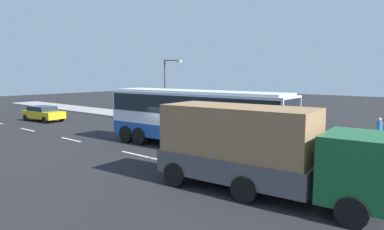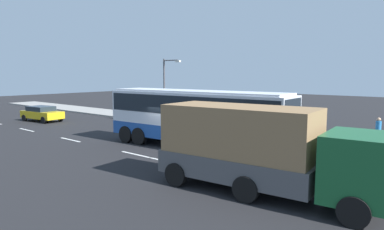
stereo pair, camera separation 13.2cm
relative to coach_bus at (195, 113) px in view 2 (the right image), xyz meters
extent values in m
plane|color=black|center=(-1.36, -0.68, -2.18)|extent=(120.00, 120.00, 0.00)
cube|color=gray|center=(-1.36, 8.14, -2.11)|extent=(80.00, 4.00, 0.15)
cube|color=white|center=(-14.90, -3.26, -2.18)|extent=(2.40, 0.16, 0.01)
cube|color=white|center=(-8.40, -3.26, -2.18)|extent=(2.40, 0.16, 0.01)
cube|color=white|center=(-1.62, -3.26, -2.18)|extent=(2.40, 0.16, 0.01)
cube|color=white|center=(0.70, -3.26, -2.18)|extent=(2.40, 0.16, 0.01)
cube|color=#1E4C9E|center=(0.00, 0.00, -1.21)|extent=(12.07, 3.03, 0.85)
cube|color=silver|center=(0.00, 0.00, 0.22)|extent=(12.07, 3.03, 2.01)
cube|color=black|center=(0.00, 0.00, 0.52)|extent=(11.83, 3.04, 1.10)
cube|color=black|center=(5.92, 0.31, 0.32)|extent=(0.24, 2.22, 1.61)
cube|color=silver|center=(0.00, 0.00, 1.28)|extent=(11.58, 2.86, 0.12)
cylinder|color=black|center=(4.32, 1.38, -1.63)|extent=(1.11, 0.36, 1.10)
cylinder|color=black|center=(4.44, -0.92, -1.63)|extent=(1.11, 0.36, 1.10)
cylinder|color=black|center=(-3.63, 0.96, -1.63)|extent=(1.11, 0.36, 1.10)
cylinder|color=black|center=(-3.51, -1.34, -1.63)|extent=(1.11, 0.36, 1.10)
cylinder|color=black|center=(-4.83, 0.90, -1.63)|extent=(1.11, 0.36, 1.10)
cylinder|color=black|center=(-4.71, -1.40, -1.63)|extent=(1.11, 0.36, 1.10)
cube|color=#19592D|center=(10.15, -4.12, -0.63)|extent=(2.22, 2.65, 2.14)
cube|color=#4C4C4F|center=(5.87, -4.47, -1.25)|extent=(6.35, 2.99, 0.90)
cube|color=olive|center=(5.87, -4.47, 0.14)|extent=(6.09, 2.87, 1.89)
cylinder|color=black|center=(10.16, -2.92, -1.70)|extent=(0.98, 0.36, 0.96)
cylinder|color=black|center=(10.36, -5.30, -1.70)|extent=(0.98, 0.36, 0.96)
cylinder|color=black|center=(6.68, -3.20, -1.70)|extent=(0.98, 0.36, 0.96)
cylinder|color=black|center=(6.88, -5.59, -1.70)|extent=(0.98, 0.36, 0.96)
cylinder|color=black|center=(3.60, -3.46, -1.70)|extent=(0.98, 0.36, 0.96)
cylinder|color=black|center=(3.80, -5.84, -1.70)|extent=(0.98, 0.36, 0.96)
cube|color=gold|center=(-18.87, 0.06, -1.53)|extent=(4.51, 2.35, 0.67)
cube|color=#1E2833|center=(-19.03, 0.04, -0.97)|extent=(2.56, 1.98, 0.46)
cylinder|color=black|center=(-17.48, 1.12, -1.86)|extent=(0.66, 0.27, 0.64)
cylinder|color=black|center=(-17.27, -0.64, -1.86)|extent=(0.66, 0.27, 0.64)
cylinder|color=black|center=(-20.47, 0.77, -1.86)|extent=(0.66, 0.27, 0.64)
cylinder|color=black|center=(-20.26, -1.00, -1.86)|extent=(0.66, 0.27, 0.64)
cylinder|color=black|center=(8.39, 4.35, -1.86)|extent=(0.64, 0.21, 0.64)
cylinder|color=black|center=(8.37, 2.56, -1.86)|extent=(0.64, 0.21, 0.64)
cylinder|color=black|center=(-4.33, 6.65, -1.64)|extent=(0.14, 0.14, 0.78)
cylinder|color=black|center=(-4.41, 6.51, -1.64)|extent=(0.14, 0.14, 0.78)
cylinder|color=beige|center=(-4.37, 6.58, -0.96)|extent=(0.32, 0.32, 0.59)
sphere|color=brown|center=(-4.37, 6.58, -0.56)|extent=(0.21, 0.21, 0.21)
cylinder|color=brown|center=(8.30, 7.64, -1.61)|extent=(0.14, 0.14, 0.84)
cylinder|color=brown|center=(8.41, 7.75, -1.61)|extent=(0.14, 0.14, 0.84)
cylinder|color=#2672B2|center=(8.36, 7.69, -0.88)|extent=(0.32, 0.32, 0.63)
sphere|color=tan|center=(8.36, 7.69, -0.46)|extent=(0.23, 0.23, 0.23)
cylinder|color=#47474C|center=(-8.89, 6.51, 0.81)|extent=(0.16, 0.16, 5.69)
cylinder|color=#47474C|center=(-8.06, 6.51, 3.51)|extent=(1.67, 0.10, 0.10)
cube|color=silver|center=(-7.22, 6.51, 3.41)|extent=(0.50, 0.24, 0.16)
camera|label=1|loc=(12.98, -15.68, 2.32)|focal=32.11mm
camera|label=2|loc=(12.88, -15.76, 2.32)|focal=32.11mm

